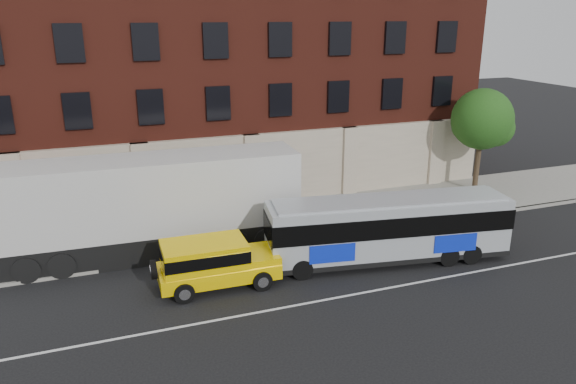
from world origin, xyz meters
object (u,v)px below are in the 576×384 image
object	(u,v)px
yellow_suv	(212,261)
shipping_container	(148,208)
sign_pole	(96,239)
city_bus	(388,227)
street_tree	(483,122)

from	to	relation	value
yellow_suv	shipping_container	world-z (taller)	shipping_container
sign_pole	city_bus	xyz separation A→B (m)	(12.02, -3.37, 0.16)
sign_pole	city_bus	world-z (taller)	city_bus
city_bus	shipping_container	world-z (taller)	shipping_container
street_tree	sign_pole	bearing A→B (deg)	-171.39
sign_pole	city_bus	bearing A→B (deg)	-15.64
street_tree	city_bus	size ratio (longest dim) A/B	0.57
sign_pole	street_tree	size ratio (longest dim) A/B	0.40
yellow_suv	shipping_container	size ratio (longest dim) A/B	0.37
shipping_container	yellow_suv	bearing A→B (deg)	-64.13
city_bus	yellow_suv	xyz separation A→B (m)	(-7.76, 0.32, -0.50)
street_tree	shipping_container	world-z (taller)	street_tree
street_tree	yellow_suv	size ratio (longest dim) A/B	1.22
street_tree	yellow_suv	bearing A→B (deg)	-160.25
sign_pole	yellow_suv	bearing A→B (deg)	-35.54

